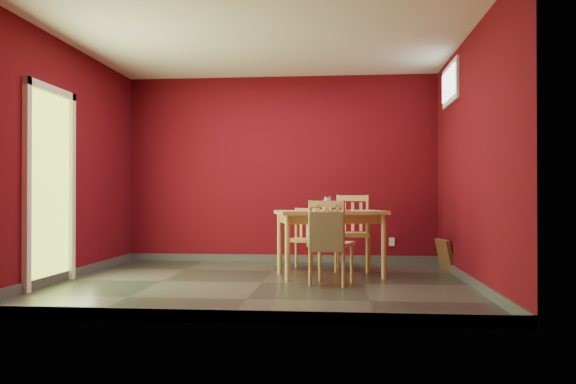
# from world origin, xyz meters

# --- Properties ---
(ground) EXTENTS (4.50, 4.50, 0.00)m
(ground) POSITION_xyz_m (0.00, 0.00, 0.00)
(ground) COLOR #2D342D
(ground) RESTS_ON ground
(room_shell) EXTENTS (4.50, 4.50, 4.50)m
(room_shell) POSITION_xyz_m (0.00, 0.00, 0.05)
(room_shell) COLOR #550812
(room_shell) RESTS_ON ground
(doorway) EXTENTS (0.06, 1.01, 2.13)m
(doorway) POSITION_xyz_m (-2.23, -0.40, 1.12)
(doorway) COLOR #B7D838
(doorway) RESTS_ON ground
(window) EXTENTS (0.05, 0.90, 0.50)m
(window) POSITION_xyz_m (2.23, 1.00, 2.35)
(window) COLOR white
(window) RESTS_ON room_shell
(outlet_plate) EXTENTS (0.08, 0.02, 0.12)m
(outlet_plate) POSITION_xyz_m (1.60, 1.99, 0.30)
(outlet_plate) COLOR silver
(outlet_plate) RESTS_ON room_shell
(dining_table) EXTENTS (1.39, 1.02, 0.78)m
(dining_table) POSITION_xyz_m (0.74, 0.54, 0.68)
(dining_table) COLOR tan
(dining_table) RESTS_ON ground
(table_runner) EXTENTS (0.47, 0.74, 0.34)m
(table_runner) POSITION_xyz_m (0.74, 0.43, 0.73)
(table_runner) COLOR #925B25
(table_runner) RESTS_ON dining_table
(chair_far_left) EXTENTS (0.45, 0.45, 0.80)m
(chair_far_left) POSITION_xyz_m (0.40, 1.19, 0.41)
(chair_far_left) COLOR tan
(chair_far_left) RESTS_ON ground
(chair_far_right) EXTENTS (0.48, 0.48, 0.97)m
(chair_far_right) POSITION_xyz_m (1.02, 1.14, 0.49)
(chair_far_right) COLOR tan
(chair_far_right) RESTS_ON ground
(chair_near) EXTENTS (0.52, 0.52, 0.91)m
(chair_near) POSITION_xyz_m (0.75, -0.08, 0.46)
(chair_near) COLOR tan
(chair_near) RESTS_ON ground
(tote_bag) EXTENTS (0.35, 0.20, 0.48)m
(tote_bag) POSITION_xyz_m (0.72, -0.30, 0.58)
(tote_bag) COLOR #81945E
(tote_bag) RESTS_ON chair_near
(cat) EXTENTS (0.22, 0.37, 0.18)m
(cat) POSITION_xyz_m (0.72, 0.55, 0.87)
(cat) COLOR slate
(cat) RESTS_ON table_runner
(picture_frame) EXTENTS (0.20, 0.42, 0.41)m
(picture_frame) POSITION_xyz_m (2.19, 1.15, 0.20)
(picture_frame) COLOR brown
(picture_frame) RESTS_ON ground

